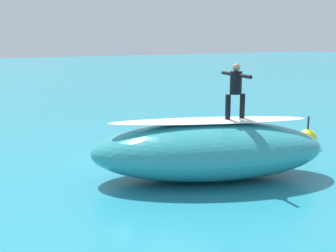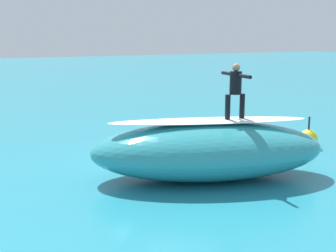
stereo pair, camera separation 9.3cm
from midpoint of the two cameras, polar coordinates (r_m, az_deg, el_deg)
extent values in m
plane|color=teal|center=(14.52, 0.78, -3.76)|extent=(120.00, 120.00, 0.00)
ellipsoid|color=teal|center=(12.25, 4.85, -3.04)|extent=(6.74, 4.34, 1.53)
ellipsoid|color=white|center=(12.07, 4.92, 0.66)|extent=(5.35, 2.41, 0.08)
ellipsoid|color=#E0563D|center=(12.25, 8.10, 0.73)|extent=(2.10, 0.59, 0.07)
cylinder|color=black|center=(12.07, 7.25, 2.36)|extent=(0.14, 0.14, 0.66)
cylinder|color=black|center=(12.30, 9.02, 2.48)|extent=(0.14, 0.14, 0.66)
cylinder|color=black|center=(12.10, 8.23, 5.35)|extent=(0.32, 0.32, 0.60)
sphere|color=tan|center=(12.06, 8.29, 7.23)|extent=(0.20, 0.20, 0.20)
cylinder|color=black|center=(11.72, 9.34, 6.14)|extent=(0.11, 0.54, 0.09)
cylinder|color=black|center=(12.44, 7.24, 6.51)|extent=(0.11, 0.54, 0.09)
ellipsoid|color=silver|center=(14.60, -7.17, -3.62)|extent=(1.44, 2.14, 0.07)
cylinder|color=black|center=(14.56, -7.18, -2.97)|extent=(0.60, 0.80, 0.27)
sphere|color=tan|center=(14.09, -7.51, -3.24)|extent=(0.19, 0.19, 0.19)
cylinder|color=black|center=(15.26, -7.03, -2.57)|extent=(0.40, 0.62, 0.12)
cylinder|color=black|center=(15.23, -6.44, -2.58)|extent=(0.40, 0.62, 0.12)
sphere|color=yellow|center=(16.25, 16.81, -1.47)|extent=(0.62, 0.62, 0.62)
cylinder|color=#262626|center=(16.14, 16.92, 0.37)|extent=(0.06, 0.06, 0.44)
ellipsoid|color=white|center=(16.02, 12.67, -2.31)|extent=(1.07, 1.06, 0.15)
ellipsoid|color=white|center=(16.01, 11.73, -2.30)|extent=(1.08, 1.08, 0.13)
camera|label=1|loc=(0.05, -90.20, -0.04)|focal=48.94mm
camera|label=2|loc=(0.05, 89.80, 0.04)|focal=48.94mm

